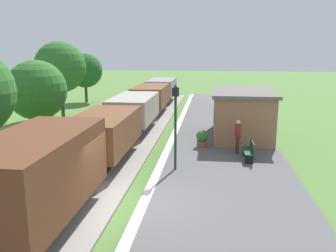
# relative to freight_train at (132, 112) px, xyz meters

# --- Properties ---
(ground_plane) EXTENTS (160.00, 160.00, 0.00)m
(ground_plane) POSITION_rel_freight_train_xyz_m (2.40, -10.70, -1.46)
(ground_plane) COLOR #517A38
(platform_slab) EXTENTS (6.00, 60.00, 0.25)m
(platform_slab) POSITION_rel_freight_train_xyz_m (5.60, -10.70, -1.34)
(platform_slab) COLOR #565659
(platform_slab) RESTS_ON ground
(platform_edge_stripe) EXTENTS (0.36, 60.00, 0.01)m
(platform_edge_stripe) POSITION_rel_freight_train_xyz_m (2.80, -10.70, -1.21)
(platform_edge_stripe) COLOR silver
(platform_edge_stripe) RESTS_ON platform_slab
(track_ballast) EXTENTS (3.80, 60.00, 0.12)m
(track_ballast) POSITION_rel_freight_train_xyz_m (-0.00, -10.70, -1.40)
(track_ballast) COLOR gray
(track_ballast) RESTS_ON ground
(rail_near) EXTENTS (0.07, 60.00, 0.14)m
(rail_near) POSITION_rel_freight_train_xyz_m (0.72, -10.70, -1.27)
(rail_near) COLOR slate
(rail_near) RESTS_ON track_ballast
(rail_far) EXTENTS (0.07, 60.00, 0.14)m
(rail_far) POSITION_rel_freight_train_xyz_m (-0.72, -10.70, -1.27)
(rail_far) COLOR slate
(rail_far) RESTS_ON track_ballast
(freight_train) EXTENTS (2.50, 32.60, 2.72)m
(freight_train) POSITION_rel_freight_train_xyz_m (0.00, 0.00, 0.00)
(freight_train) COLOR brown
(freight_train) RESTS_ON rail_near
(station_hut) EXTENTS (3.50, 5.80, 2.78)m
(station_hut) POSITION_rel_freight_train_xyz_m (6.80, -0.70, 0.19)
(station_hut) COLOR #9E6B4C
(station_hut) RESTS_ON platform_slab
(bench_near_hut) EXTENTS (0.42, 1.50, 0.91)m
(bench_near_hut) POSITION_rel_freight_train_xyz_m (6.86, -5.37, -0.74)
(bench_near_hut) COLOR #1E4C2D
(bench_near_hut) RESTS_ON platform_slab
(bench_down_platform) EXTENTS (0.42, 1.50, 0.91)m
(bench_down_platform) POSITION_rel_freight_train_xyz_m (6.86, 4.25, -0.74)
(bench_down_platform) COLOR #1E4C2D
(bench_down_platform) RESTS_ON platform_slab
(person_waiting) EXTENTS (0.29, 0.41, 1.71)m
(person_waiting) POSITION_rel_freight_train_xyz_m (6.36, -4.34, -0.28)
(person_waiting) COLOR #38332D
(person_waiting) RESTS_ON platform_slab
(potted_planter) EXTENTS (0.64, 0.64, 0.92)m
(potted_planter) POSITION_rel_freight_train_xyz_m (4.58, -3.33, -0.74)
(potted_planter) COLOR brown
(potted_planter) RESTS_ON platform_slab
(lamp_post_near) EXTENTS (0.28, 0.28, 3.70)m
(lamp_post_near) POSITION_rel_freight_train_xyz_m (3.52, -7.12, 1.34)
(lamp_post_near) COLOR #193823
(lamp_post_near) RESTS_ON platform_slab
(tree_trackside_far) EXTENTS (3.27, 3.27, 4.82)m
(tree_trackside_far) POSITION_rel_freight_train_xyz_m (-4.44, -3.52, 1.71)
(tree_trackside_far) COLOR #4C3823
(tree_trackside_far) RESTS_ON ground
(tree_field_left) EXTENTS (4.00, 4.00, 6.01)m
(tree_field_left) POSITION_rel_freight_train_xyz_m (-6.81, 5.12, 2.53)
(tree_field_left) COLOR #4C3823
(tree_field_left) RESTS_ON ground
(tree_field_distant) EXTENTS (3.48, 3.48, 5.00)m
(tree_field_distant) POSITION_rel_freight_train_xyz_m (-7.79, 13.28, 1.78)
(tree_field_distant) COLOR #4C3823
(tree_field_distant) RESTS_ON ground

